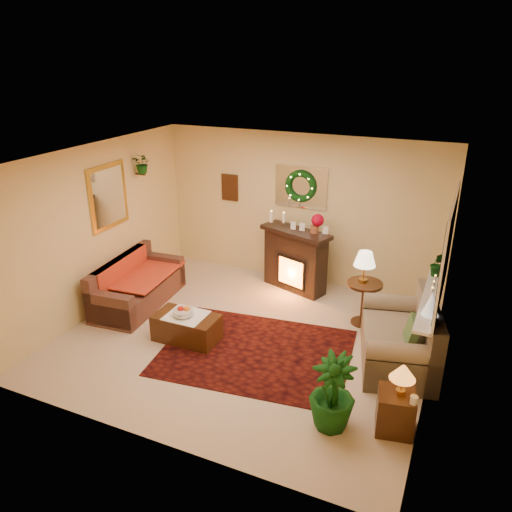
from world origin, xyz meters
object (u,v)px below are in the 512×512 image
at_px(loveseat, 398,333).
at_px(coffee_table, 187,326).
at_px(fireplace, 295,259).
at_px(end_table_square, 395,409).
at_px(sofa, 138,280).
at_px(side_table_round, 363,304).

xyz_separation_m(loveseat, coffee_table, (-2.82, -0.67, -0.21)).
xyz_separation_m(fireplace, loveseat, (1.98, -1.52, -0.13)).
relative_size(fireplace, end_table_square, 2.31).
distance_m(loveseat, end_table_square, 1.37).
bearing_deg(fireplace, loveseat, -18.66).
distance_m(sofa, coffee_table, 1.44).
bearing_deg(sofa, side_table_round, 8.86).
height_order(loveseat, side_table_round, loveseat).
relative_size(sofa, side_table_round, 2.61).
bearing_deg(coffee_table, side_table_round, 33.62).
xyz_separation_m(loveseat, end_table_square, (0.20, -1.34, -0.15)).
height_order(fireplace, side_table_round, fireplace).
distance_m(sofa, loveseat, 4.10).
bearing_deg(loveseat, sofa, 166.74).
bearing_deg(fireplace, side_table_round, -9.22).
distance_m(sofa, end_table_square, 4.50).
relative_size(sofa, loveseat, 1.15).
distance_m(fireplace, loveseat, 2.50).
bearing_deg(loveseat, end_table_square, -95.34).
distance_m(sofa, fireplace, 2.64).
xyz_separation_m(end_table_square, coffee_table, (-3.02, 0.67, -0.06)).
height_order(side_table_round, coffee_table, side_table_round).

